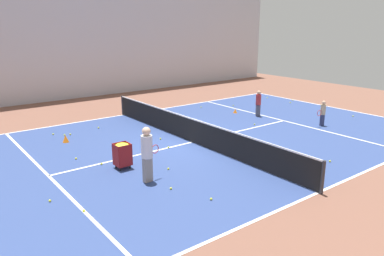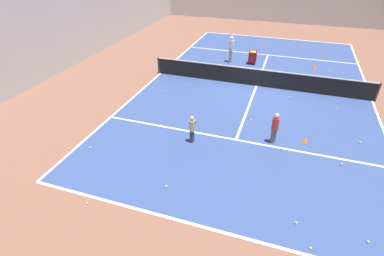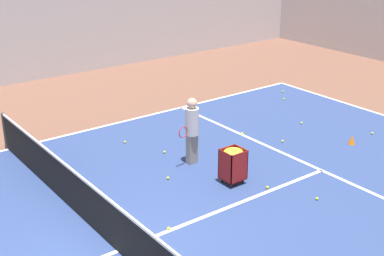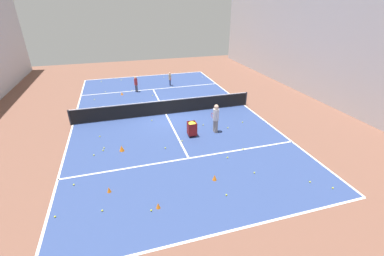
{
  "view_description": "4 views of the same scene",
  "coord_description": "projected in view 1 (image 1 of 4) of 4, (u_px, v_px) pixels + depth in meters",
  "views": [
    {
      "loc": [
        -11.51,
        8.81,
        4.67
      ],
      "look_at": [
        0.0,
        0.0,
        0.6
      ],
      "focal_mm": 35.0,
      "sensor_mm": 36.0,
      "label": 1
    },
    {
      "loc": [
        1.55,
        -16.01,
        6.99
      ],
      "look_at": [
        -1.69,
        -6.44,
        0.66
      ],
      "focal_mm": 28.0,
      "sensor_mm": 36.0,
      "label": 2
    },
    {
      "loc": [
        7.59,
        -3.96,
        5.78
      ],
      "look_at": [
        -2.29,
        3.45,
        0.95
      ],
      "focal_mm": 50.0,
      "sensor_mm": 36.0,
      "label": 3
    },
    {
      "loc": [
        2.87,
        16.01,
        6.99
      ],
      "look_at": [
        -0.82,
        3.54,
        0.51
      ],
      "focal_mm": 24.0,
      "sensor_mm": 36.0,
      "label": 4
    }
  ],
  "objects": [
    {
      "name": "tennis_ball_2",
      "position": [
        258.0,
        113.0,
        20.02
      ],
      "size": [
        0.07,
        0.07,
        0.07
      ],
      "primitive_type": "sphere",
      "color": "yellow",
      "rests_on": "ground"
    },
    {
      "name": "tennis_ball_34",
      "position": [
        353.0,
        116.0,
        19.37
      ],
      "size": [
        0.07,
        0.07,
        0.07
      ],
      "primitive_type": "sphere",
      "color": "yellow",
      "rests_on": "ground"
    },
    {
      "name": "training_cone_1",
      "position": [
        66.0,
        139.0,
        15.18
      ],
      "size": [
        0.25,
        0.25,
        0.31
      ],
      "primitive_type": "cone",
      "color": "orange",
      "rests_on": "ground"
    },
    {
      "name": "line_sideline_left",
      "position": [
        318.0,
        193.0,
        10.68
      ],
      "size": [
        0.1,
        20.87,
        0.0
      ],
      "primitive_type": "cube",
      "color": "white",
      "rests_on": "ground"
    },
    {
      "name": "tennis_ball_29",
      "position": [
        65.0,
        135.0,
        16.09
      ],
      "size": [
        0.07,
        0.07,
        0.07
      ],
      "primitive_type": "sphere",
      "color": "yellow",
      "rests_on": "ground"
    },
    {
      "name": "child_midcourt",
      "position": [
        258.0,
        102.0,
        19.28
      ],
      "size": [
        0.37,
        0.37,
        1.35
      ],
      "rotation": [
        0.0,
        0.0,
        1.04
      ],
      "color": "#4C4C56",
      "rests_on": "ground"
    },
    {
      "name": "tennis_ball_33",
      "position": [
        53.0,
        134.0,
        16.22
      ],
      "size": [
        0.07,
        0.07,
        0.07
      ],
      "primitive_type": "sphere",
      "color": "yellow",
      "rests_on": "ground"
    },
    {
      "name": "line_sideline_right",
      "position": [
        124.0,
        115.0,
        19.75
      ],
      "size": [
        0.1,
        20.87,
        0.0
      ],
      "primitive_type": "cube",
      "color": "white",
      "rests_on": "ground"
    },
    {
      "name": "tennis_ball_27",
      "position": [
        330.0,
        161.0,
        13.03
      ],
      "size": [
        0.07,
        0.07,
        0.07
      ],
      "primitive_type": "sphere",
      "color": "yellow",
      "rests_on": "ground"
    },
    {
      "name": "tennis_ball_4",
      "position": [
        290.0,
        103.0,
        22.67
      ],
      "size": [
        0.07,
        0.07,
        0.07
      ],
      "primitive_type": "sphere",
      "color": "yellow",
      "rests_on": "ground"
    },
    {
      "name": "training_cone_3",
      "position": [
        235.0,
        111.0,
        20.16
      ],
      "size": [
        0.22,
        0.22,
        0.22
      ],
      "primitive_type": "cone",
      "color": "orange",
      "rests_on": "ground"
    },
    {
      "name": "ball_cart",
      "position": [
        122.0,
        151.0,
        12.35
      ],
      "size": [
        0.48,
        0.5,
        0.87
      ],
      "color": "maroon",
      "rests_on": "ground"
    },
    {
      "name": "line_baseline_near",
      "position": [
        337.0,
        108.0,
        21.32
      ],
      "size": [
        11.87,
        0.1,
        0.0
      ],
      "primitive_type": "cube",
      "color": "white",
      "rests_on": "ground"
    },
    {
      "name": "tennis_ball_25",
      "position": [
        168.0,
        147.0,
        14.5
      ],
      "size": [
        0.07,
        0.07,
        0.07
      ],
      "primitive_type": "sphere",
      "color": "yellow",
      "rests_on": "ground"
    },
    {
      "name": "ground_plane",
      "position": [
        192.0,
        142.0,
        15.22
      ],
      "size": [
        36.83,
        36.83,
        0.0
      ],
      "primitive_type": "plane",
      "color": "brown"
    },
    {
      "name": "tennis_ball_11",
      "position": [
        168.0,
        169.0,
        12.35
      ],
      "size": [
        0.07,
        0.07,
        0.07
      ],
      "primitive_type": "sphere",
      "color": "yellow",
      "rests_on": "ground"
    },
    {
      "name": "line_centre_service",
      "position": [
        192.0,
        142.0,
        15.22
      ],
      "size": [
        0.1,
        11.48,
        0.0
      ],
      "primitive_type": "cube",
      "color": "white",
      "rests_on": "ground"
    },
    {
      "name": "tennis_ball_15",
      "position": [
        255.0,
        124.0,
        17.79
      ],
      "size": [
        0.07,
        0.07,
        0.07
      ],
      "primitive_type": "sphere",
      "color": "yellow",
      "rests_on": "ground"
    },
    {
      "name": "tennis_ball_32",
      "position": [
        171.0,
        188.0,
        10.88
      ],
      "size": [
        0.07,
        0.07,
        0.07
      ],
      "primitive_type": "sphere",
      "color": "yellow",
      "rests_on": "ground"
    },
    {
      "name": "tennis_ball_18",
      "position": [
        201.0,
        107.0,
        21.45
      ],
      "size": [
        0.07,
        0.07,
        0.07
      ],
      "primitive_type": "sphere",
      "color": "yellow",
      "rests_on": "ground"
    },
    {
      "name": "tennis_ball_16",
      "position": [
        185.0,
        127.0,
        17.25
      ],
      "size": [
        0.07,
        0.07,
        0.07
      ],
      "primitive_type": "sphere",
      "color": "yellow",
      "rests_on": "ground"
    },
    {
      "name": "tennis_ball_23",
      "position": [
        84.0,
        211.0,
        9.59
      ],
      "size": [
        0.07,
        0.07,
        0.07
      ],
      "primitive_type": "sphere",
      "color": "yellow",
      "rests_on": "ground"
    },
    {
      "name": "court_playing_area",
      "position": [
        192.0,
        142.0,
        15.22
      ],
      "size": [
        11.87,
        20.87,
        0.0
      ],
      "color": "navy",
      "rests_on": "ground"
    },
    {
      "name": "tennis_ball_24",
      "position": [
        98.0,
        128.0,
        17.21
      ],
      "size": [
        0.07,
        0.07,
        0.07
      ],
      "primitive_type": "sphere",
      "color": "yellow",
      "rests_on": "ground"
    },
    {
      "name": "coach_at_net",
      "position": [
        147.0,
        151.0,
        11.19
      ],
      "size": [
        0.39,
        0.68,
        1.73
      ],
      "rotation": [
        0.0,
        0.0,
        -1.44
      ],
      "color": "gray",
      "rests_on": "ground"
    },
    {
      "name": "tennis_ball_1",
      "position": [
        160.0,
        139.0,
        15.56
      ],
      "size": [
        0.07,
        0.07,
        0.07
      ],
      "primitive_type": "sphere",
      "color": "yellow",
      "rests_on": "ground"
    },
    {
      "name": "tennis_ball_35",
      "position": [
        70.0,
        134.0,
        16.19
      ],
      "size": [
        0.07,
        0.07,
        0.07
      ],
      "primitive_type": "sphere",
      "color": "yellow",
      "rests_on": "ground"
    },
    {
      "name": "tennis_ball_5",
      "position": [
        50.0,
        201.0,
        10.13
      ],
      "size": [
        0.07,
        0.07,
        0.07
      ],
      "primitive_type": "sphere",
      "color": "yellow",
      "rests_on": "ground"
    },
    {
      "name": "line_service_near",
      "position": [
        284.0,
        121.0,
        18.58
      ],
      "size": [
        11.87,
        0.1,
        0.0
      ],
      "primitive_type": "cube",
      "color": "white",
      "rests_on": "ground"
    },
    {
      "name": "tennis_ball_7",
      "position": [
        211.0,
        199.0,
        10.23
      ],
      "size": [
        0.07,
        0.07,
        0.07
      ],
      "primitive_type": "sphere",
      "color": "yellow",
      "rests_on": "ground"
    },
    {
      "name": "line_service_far",
      "position": [
        49.0,
        176.0,
        11.86
      ],
      "size": [
        11.87,
        0.1,
        0.0
      ],
      "primitive_type": "cube",
      "color": "white",
      "rests_on": "ground"
    },
    {
      "name": "tennis_ball_14",
      "position": [
        167.0,
        117.0,
        19.21
      ],
      "size": [
        0.07,
        0.07,
        0.07
      ],
      "primitive_type": "sphere",
      "color": "yellow",
      "rests_on": "ground"
    },
    {
      "name": "tennis_ball_20",
      "position": [
        267.0,
        98.0,
        24.14
      ],
      "size": [
        0.07,
        0.07,
        0.07
      ],
      "primitive_type": "sphere",
      "color": "yellow",
      "rests_on": "ground"
    },
    {
      "name": "tennis_ball_21",
      "position": [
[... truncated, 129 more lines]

